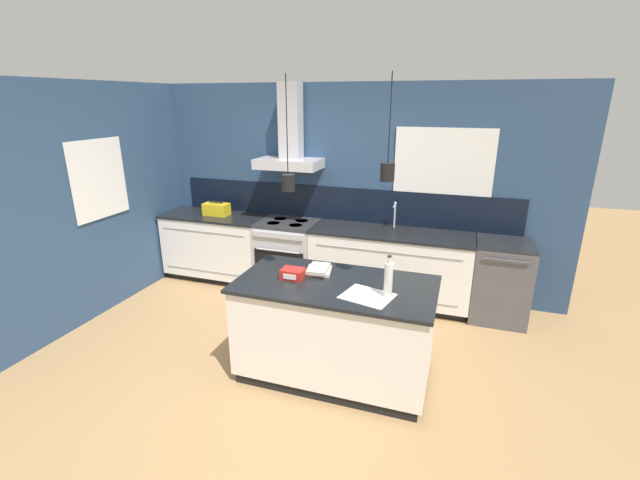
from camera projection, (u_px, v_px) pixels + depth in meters
The scene contains 13 objects.
ground_plane at pixel (279, 366), 4.06m from camera, with size 16.00×16.00×0.00m, color #A87F51.
wall_back at pixel (337, 186), 5.44m from camera, with size 5.60×2.02×2.60m.
wall_left at pixel (109, 198), 5.01m from camera, with size 0.08×3.80×2.60m.
counter_run_left at pixel (217, 246), 5.94m from camera, with size 1.41×0.64×0.91m.
counter_run_sink at pixel (390, 267), 5.21m from camera, with size 1.92×0.64×1.23m.
oven_range at pixel (288, 255), 5.61m from camera, with size 0.76×0.66×0.91m.
dishwasher at pixel (500, 281), 4.83m from camera, with size 0.61×0.65×0.91m.
kitchen_island at pixel (335, 329), 3.81m from camera, with size 1.71×0.90×0.91m.
bottle_on_island at pixel (388, 280), 3.35m from camera, with size 0.07×0.07×0.35m.
book_stack at pixel (319, 270), 3.86m from camera, with size 0.26×0.29×0.06m.
red_supply_box at pixel (293, 274), 3.74m from camera, with size 0.19×0.15×0.09m.
paper_pile at pixel (367, 296), 3.41m from camera, with size 0.45×0.40×0.01m.
yellow_toolbox at pixel (216, 209), 5.76m from camera, with size 0.34×0.18×0.19m.
Camera 1 is at (1.48, -3.16, 2.42)m, focal length 24.00 mm.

